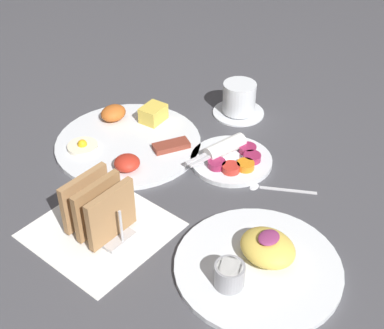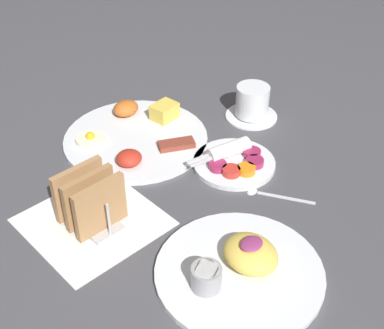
# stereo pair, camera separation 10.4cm
# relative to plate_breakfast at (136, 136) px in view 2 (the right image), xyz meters

# --- Properties ---
(ground_plane) EXTENTS (3.00, 3.00, 0.00)m
(ground_plane) POSITION_rel_plate_breakfast_xyz_m (-0.07, -0.22, -0.01)
(ground_plane) COLOR #47474C
(napkin_flat) EXTENTS (0.22, 0.22, 0.00)m
(napkin_flat) POSITION_rel_plate_breakfast_xyz_m (-0.22, -0.15, -0.01)
(napkin_flat) COLOR white
(napkin_flat) RESTS_ON ground_plane
(plate_breakfast) EXTENTS (0.31, 0.31, 0.05)m
(plate_breakfast) POSITION_rel_plate_breakfast_xyz_m (0.00, 0.00, 0.00)
(plate_breakfast) COLOR white
(plate_breakfast) RESTS_ON ground_plane
(plate_condiments) EXTENTS (0.18, 0.17, 0.04)m
(plate_condiments) POSITION_rel_plate_breakfast_xyz_m (0.09, -0.21, 0.00)
(plate_condiments) COLOR white
(plate_condiments) RESTS_ON ground_plane
(plate_foreground) EXTENTS (0.27, 0.27, 0.06)m
(plate_foreground) POSITION_rel_plate_breakfast_xyz_m (-0.12, -0.41, 0.00)
(plate_foreground) COLOR white
(plate_foreground) RESTS_ON ground_plane
(toast_rack) EXTENTS (0.10, 0.12, 0.10)m
(toast_rack) POSITION_rel_plate_breakfast_xyz_m (-0.22, -0.15, 0.04)
(toast_rack) COLOR #B7B7BC
(toast_rack) RESTS_ON ground_plane
(coffee_cup) EXTENTS (0.12, 0.12, 0.08)m
(coffee_cup) POSITION_rel_plate_breakfast_xyz_m (0.25, -0.11, 0.03)
(coffee_cup) COLOR white
(coffee_cup) RESTS_ON ground_plane
(teaspoon) EXTENTS (0.07, 0.11, 0.01)m
(teaspoon) POSITION_rel_plate_breakfast_xyz_m (0.07, -0.32, -0.01)
(teaspoon) COLOR silver
(teaspoon) RESTS_ON ground_plane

